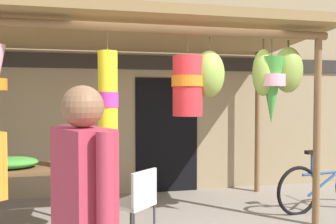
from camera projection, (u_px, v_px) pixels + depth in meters
shop_facade at (153, 88)px, 6.04m from camera, size 10.89×0.29×3.64m
market_stall_canopy at (155, 48)px, 4.53m from camera, size 4.80×2.15×2.67m
display_table at (11, 175)px, 4.16m from camera, size 1.30×0.73×0.79m
flower_heap_on_table at (13, 163)px, 4.12m from camera, size 0.61×0.43×0.14m
folding_chair at (137, 199)px, 3.83m from camera, size 0.57×0.57×0.84m
parked_bicycle at (327, 187)px, 4.99m from camera, size 1.74×0.44×0.92m
customer_foreground at (83, 212)px, 1.86m from camera, size 0.37×0.54×1.70m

